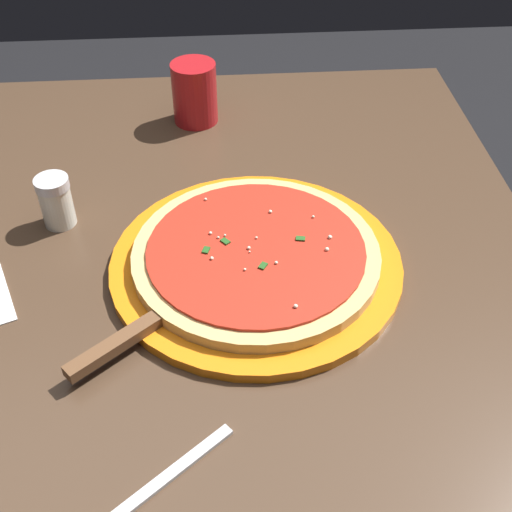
# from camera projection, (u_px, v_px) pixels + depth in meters

# --- Properties ---
(restaurant_table) EXTENTS (1.02, 0.85, 0.77)m
(restaurant_table) POSITION_uv_depth(u_px,v_px,m) (229.00, 326.00, 0.98)
(restaurant_table) COLOR black
(restaurant_table) RESTS_ON ground_plane
(serving_plate) EXTENTS (0.37, 0.37, 0.01)m
(serving_plate) POSITION_uv_depth(u_px,v_px,m) (256.00, 264.00, 0.86)
(serving_plate) COLOR orange
(serving_plate) RESTS_ON restaurant_table
(pizza) EXTENTS (0.32, 0.32, 0.02)m
(pizza) POSITION_uv_depth(u_px,v_px,m) (256.00, 254.00, 0.85)
(pizza) COLOR #DBB26B
(pizza) RESTS_ON serving_plate
(pizza_server) EXTENTS (0.17, 0.20, 0.01)m
(pizza_server) POSITION_uv_depth(u_px,v_px,m) (147.00, 326.00, 0.76)
(pizza_server) COLOR silver
(pizza_server) RESTS_ON serving_plate
(cup_tall_drink) EXTENTS (0.07, 0.07, 0.10)m
(cup_tall_drink) POSITION_uv_depth(u_px,v_px,m) (195.00, 93.00, 1.11)
(cup_tall_drink) COLOR #B2191E
(cup_tall_drink) RESTS_ON restaurant_table
(fork) EXTENTS (0.13, 0.16, 0.00)m
(fork) POSITION_uv_depth(u_px,v_px,m) (145.00, 494.00, 0.63)
(fork) COLOR silver
(fork) RESTS_ON restaurant_table
(parmesan_shaker) EXTENTS (0.05, 0.05, 0.07)m
(parmesan_shaker) POSITION_uv_depth(u_px,v_px,m) (56.00, 201.00, 0.91)
(parmesan_shaker) COLOR silver
(parmesan_shaker) RESTS_ON restaurant_table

